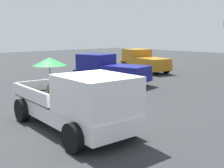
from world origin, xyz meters
name	(u,v)px	position (x,y,z in m)	size (l,w,h in m)	color
ground_plane	(72,128)	(0.00, 0.00, 0.00)	(80.00, 80.00, 0.00)	#2D3033
pickup_truck_main	(78,102)	(0.43, -0.03, 0.96)	(5.17, 2.54, 2.24)	black
pickup_truck_red	(143,61)	(-8.00, 12.60, 0.87)	(5.09, 3.06, 1.80)	black
pickup_truck_far	(109,69)	(-5.64, 6.68, 0.87)	(5.06, 2.90, 1.80)	black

